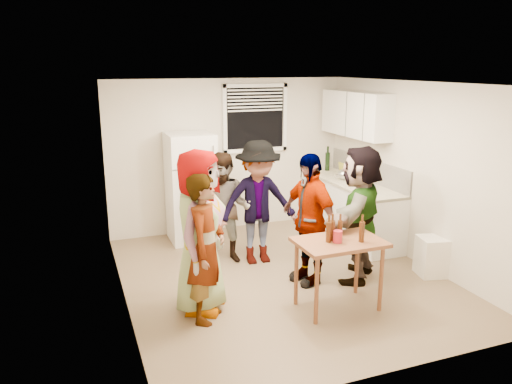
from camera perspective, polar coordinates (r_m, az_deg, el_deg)
name	(u,v)px	position (r m, az deg, el deg)	size (l,w,h in m)	color
room	(282,278)	(6.65, 3.03, -9.74)	(4.00, 4.50, 2.50)	beige
window	(255,118)	(8.33, -0.08, 8.43)	(1.12, 0.10, 1.06)	white
refrigerator	(191,187)	(7.85, -7.45, 0.52)	(0.70, 0.70, 1.70)	white
counter_lower	(351,210)	(8.21, 10.75, -2.03)	(0.60, 2.20, 0.86)	white
countertop	(352,183)	(8.10, 10.90, 1.03)	(0.64, 2.22, 0.04)	beige
backsplash	(368,169)	(8.21, 12.67, 2.54)	(0.03, 2.20, 0.36)	#AAA49B
upper_cabinets	(356,114)	(8.16, 11.31, 8.73)	(0.34, 1.60, 0.70)	white
kettle	(343,180)	(8.22, 9.96, 1.41)	(0.24, 0.20, 0.20)	silver
paper_towel	(360,186)	(7.87, 11.79, 0.73)	(0.13, 0.13, 0.29)	white
wine_bottle	(327,170)	(8.89, 8.13, 2.46)	(0.08, 0.08, 0.32)	black
beer_bottle_counter	(363,189)	(7.66, 12.09, 0.34)	(0.06, 0.06, 0.23)	#47230C
blue_cup	(372,193)	(7.43, 13.12, -0.15)	(0.09, 0.09, 0.11)	blue
picture_frame	(342,167)	(8.76, 9.83, 2.78)	(0.02, 0.20, 0.17)	gold
trash_bin	(432,257)	(7.03, 19.46, -7.02)	(0.35, 0.35, 0.52)	white
serving_table	(337,307)	(5.98, 9.21, -12.84)	(0.96, 0.64, 0.81)	brown
beer_bottle_table	(339,239)	(5.70, 9.52, -5.31)	(0.06, 0.06, 0.22)	#47230C
red_cup	(337,242)	(5.60, 9.29, -5.70)	(0.10, 0.10, 0.13)	red
guest_grey	(202,308)	(5.92, -6.21, -13.02)	(0.90, 1.85, 0.59)	#959595
guest_stripe	(208,318)	(5.71, -5.50, -14.09)	(0.59, 1.63, 0.39)	#141933
guest_back_left	(226,260)	(7.20, -3.48, -7.80)	(0.76, 1.56, 0.59)	brown
guest_back_right	(258,261)	(7.16, 0.24, -7.91)	(1.12, 1.73, 0.64)	#444449
guest_black	(307,281)	(6.59, 5.86, -10.05)	(0.98, 1.68, 0.41)	black
guest_orange	(356,277)	(6.78, 11.40, -9.54)	(1.63, 1.75, 0.52)	#C78C48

